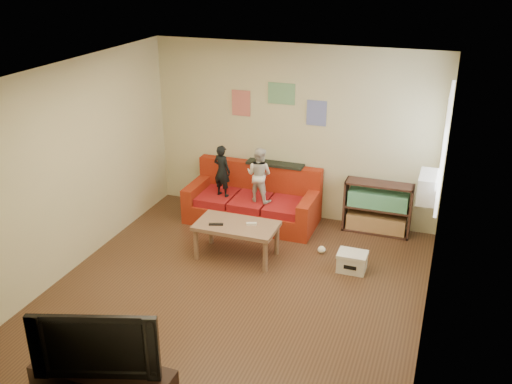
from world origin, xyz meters
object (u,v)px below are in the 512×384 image
(child_b, at_px, (259,175))
(sofa, at_px, (254,202))
(child_a, at_px, (222,171))
(coffee_table, at_px, (237,229))
(bookshelf, at_px, (377,210))
(file_box, at_px, (352,262))
(television, at_px, (98,339))

(child_b, bearing_deg, sofa, -39.02)
(child_a, bearing_deg, coffee_table, 137.10)
(sofa, height_order, coffee_table, sofa)
(bookshelf, relative_size, file_box, 2.57)
(sofa, relative_size, coffee_table, 1.81)
(coffee_table, distance_m, bookshelf, 2.21)
(child_b, distance_m, bookshelf, 1.84)
(file_box, height_order, television, television)
(television, bearing_deg, coffee_table, 70.79)
(file_box, relative_size, television, 0.35)
(child_b, distance_m, television, 4.12)
(coffee_table, bearing_deg, file_box, 5.87)
(coffee_table, xyz_separation_m, television, (-0.07, -3.10, 0.38))
(sofa, height_order, television, television)
(sofa, distance_m, child_b, 0.59)
(coffee_table, xyz_separation_m, file_box, (1.57, 0.16, -0.29))
(child_a, xyz_separation_m, bookshelf, (2.33, 0.40, -0.47))
(child_a, distance_m, coffee_table, 1.27)
(coffee_table, bearing_deg, television, -91.21)
(child_a, distance_m, bookshelf, 2.41)
(coffee_table, relative_size, file_box, 2.89)
(sofa, height_order, file_box, sofa)
(sofa, relative_size, child_a, 2.48)
(child_a, relative_size, file_box, 2.11)
(sofa, xyz_separation_m, bookshelf, (1.88, 0.23, 0.06))
(child_a, bearing_deg, file_box, 173.96)
(sofa, bearing_deg, file_box, -30.30)
(coffee_table, bearing_deg, bookshelf, 39.95)
(bookshelf, bearing_deg, child_b, -166.98)
(child_a, height_order, television, child_a)
(child_b, relative_size, bookshelf, 0.85)
(child_a, bearing_deg, television, 113.06)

